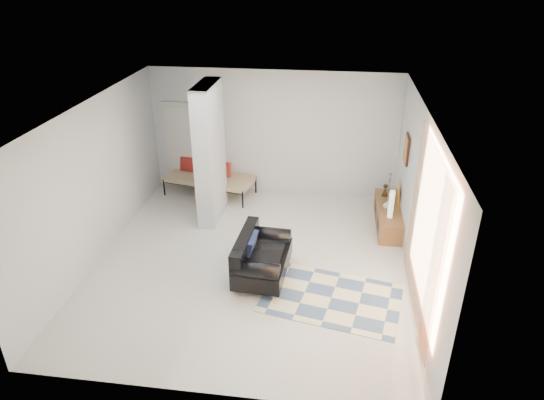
# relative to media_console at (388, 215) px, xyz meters

# --- Properties ---
(floor) EXTENTS (6.00, 6.00, 0.00)m
(floor) POSITION_rel_media_console_xyz_m (-2.52, -1.70, -0.20)
(floor) COLOR beige
(floor) RESTS_ON ground
(ceiling) EXTENTS (6.00, 6.00, 0.00)m
(ceiling) POSITION_rel_media_console_xyz_m (-2.52, -1.70, 2.60)
(ceiling) COLOR white
(ceiling) RESTS_ON wall_back
(wall_back) EXTENTS (6.00, 0.00, 6.00)m
(wall_back) POSITION_rel_media_console_xyz_m (-2.52, 1.30, 1.20)
(wall_back) COLOR silver
(wall_back) RESTS_ON ground
(wall_front) EXTENTS (6.00, 0.00, 6.00)m
(wall_front) POSITION_rel_media_console_xyz_m (-2.52, -4.70, 1.20)
(wall_front) COLOR silver
(wall_front) RESTS_ON ground
(wall_left) EXTENTS (0.00, 6.00, 6.00)m
(wall_left) POSITION_rel_media_console_xyz_m (-5.27, -1.70, 1.20)
(wall_left) COLOR silver
(wall_left) RESTS_ON ground
(wall_right) EXTENTS (0.00, 6.00, 6.00)m
(wall_right) POSITION_rel_media_console_xyz_m (0.23, -1.70, 1.20)
(wall_right) COLOR silver
(wall_right) RESTS_ON ground
(partition_column) EXTENTS (0.35, 1.20, 2.80)m
(partition_column) POSITION_rel_media_console_xyz_m (-3.62, -0.10, 1.20)
(partition_column) COLOR silver
(partition_column) RESTS_ON floor
(hallway_door) EXTENTS (0.85, 0.06, 2.04)m
(hallway_door) POSITION_rel_media_console_xyz_m (-4.62, 1.26, 0.82)
(hallway_door) COLOR silver
(hallway_door) RESTS_ON floor
(curtain) EXTENTS (0.00, 2.55, 2.55)m
(curtain) POSITION_rel_media_console_xyz_m (0.15, -2.85, 1.25)
(curtain) COLOR #FE7F42
(curtain) RESTS_ON wall_right
(wall_art) EXTENTS (0.04, 0.45, 0.55)m
(wall_art) POSITION_rel_media_console_xyz_m (0.20, -0.00, 1.45)
(wall_art) COLOR #36190E
(wall_art) RESTS_ON wall_right
(media_console) EXTENTS (0.45, 1.73, 0.80)m
(media_console) POSITION_rel_media_console_xyz_m (0.00, 0.00, 0.00)
(media_console) COLOR brown
(media_console) RESTS_ON floor
(loveseat) EXTENTS (0.88, 1.43, 0.76)m
(loveseat) POSITION_rel_media_console_xyz_m (-2.31, -2.10, 0.16)
(loveseat) COLOR silver
(loveseat) RESTS_ON floor
(daybed) EXTENTS (2.09, 1.21, 0.77)m
(daybed) POSITION_rel_media_console_xyz_m (-3.96, 0.92, 0.20)
(daybed) COLOR black
(daybed) RESTS_ON floor
(area_rug) EXTENTS (2.39, 1.82, 0.01)m
(area_rug) POSITION_rel_media_console_xyz_m (-1.07, -2.58, -0.20)
(area_rug) COLOR beige
(area_rug) RESTS_ON floor
(cylinder_lamp) EXTENTS (0.10, 0.10, 0.56)m
(cylinder_lamp) POSITION_rel_media_console_xyz_m (-0.02, -0.44, 0.48)
(cylinder_lamp) COLOR silver
(cylinder_lamp) RESTS_ON media_console
(bronze_figurine) EXTENTS (0.14, 0.14, 0.27)m
(bronze_figurine) POSITION_rel_media_console_xyz_m (-0.05, 0.51, 0.33)
(bronze_figurine) COLOR black
(bronze_figurine) RESTS_ON media_console
(vase) EXTENTS (0.19, 0.19, 0.17)m
(vase) POSITION_rel_media_console_xyz_m (-0.05, -0.08, 0.28)
(vase) COLOR silver
(vase) RESTS_ON media_console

